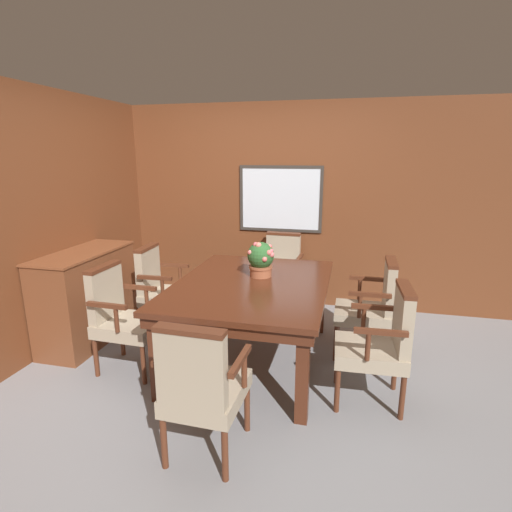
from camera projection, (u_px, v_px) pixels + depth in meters
name	position (u px, v px, depth m)	size (l,w,h in m)	color
ground_plane	(227.00, 370.00, 3.52)	(14.00, 14.00, 0.00)	gray
wall_back	(270.00, 206.00, 4.95)	(7.20, 0.08, 2.45)	brown
wall_left	(35.00, 225.00, 3.62)	(0.06, 7.20, 2.45)	brown
dining_table	(252.00, 292.00, 3.53)	(1.31, 1.74, 0.76)	#4C2314
chair_left_near	(121.00, 314.00, 3.45)	(0.53, 0.51, 0.93)	#562B19
chair_right_near	(381.00, 341.00, 2.96)	(0.53, 0.51, 0.93)	#562B19
chair_head_far	(281.00, 270.00, 4.78)	(0.51, 0.53, 0.93)	#562B19
chair_head_near	(202.00, 385.00, 2.40)	(0.51, 0.53, 0.93)	#562B19
chair_right_far	(372.00, 305.00, 3.68)	(0.52, 0.50, 0.93)	#562B19
chair_left_far	(162.00, 287.00, 4.16)	(0.53, 0.51, 0.93)	#562B19
potted_plant	(261.00, 259.00, 3.64)	(0.26, 0.25, 0.33)	#9E5638
sideboard_cabinet	(87.00, 296.00, 4.00)	(0.48, 1.12, 0.93)	brown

